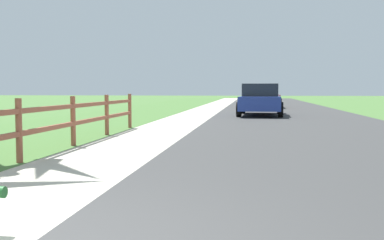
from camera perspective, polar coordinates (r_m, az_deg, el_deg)
ground_plane at (r=28.18m, az=3.83°, el=1.30°), size 120.00×120.00×0.00m
road_asphalt at (r=30.18m, az=10.72°, el=1.42°), size 7.00×66.00×0.01m
curb_concrete at (r=30.50m, az=-1.57°, el=1.51°), size 6.00×66.00×0.01m
grass_verge at (r=30.77m, az=-4.33°, el=1.52°), size 5.00×66.00×0.00m
rail_fence at (r=9.34m, az=-17.27°, el=-0.09°), size 0.11×11.97×1.10m
parked_suv_blue at (r=22.19m, az=8.50°, el=2.56°), size 2.22×4.96×1.50m
parked_car_red at (r=31.62m, az=9.18°, el=2.79°), size 2.04×4.43×1.34m
parked_car_white at (r=41.92m, az=9.01°, el=3.17°), size 2.08×4.53×1.55m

